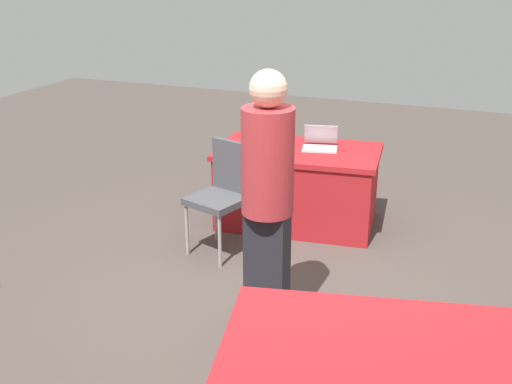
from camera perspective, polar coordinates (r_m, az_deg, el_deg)
name	(u,v)px	position (r m, az deg, el deg)	size (l,w,h in m)	color
ground_plane	(270,310)	(4.69, 1.28, -10.72)	(14.40, 14.40, 0.00)	#4C423D
table_foreground	(298,186)	(6.00, 3.83, 0.53)	(1.61, 1.05, 0.75)	#AD1E23
chair_tucked_left	(223,190)	(5.36, -3.07, 0.18)	(0.55, 0.55, 0.98)	#9E9993
person_attendee_standing	(268,192)	(4.03, 1.06, 0.00)	(0.34, 0.34, 1.82)	#26262D
laptop_silver	(320,144)	(5.92, 5.89, 4.37)	(0.38, 0.36, 0.21)	silver
yarn_ball	(261,138)	(6.00, 0.45, 4.96)	(0.13, 0.13, 0.13)	#3F5999
scissors_red	(336,149)	(5.89, 7.34, 3.88)	(0.18, 0.04, 0.01)	red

